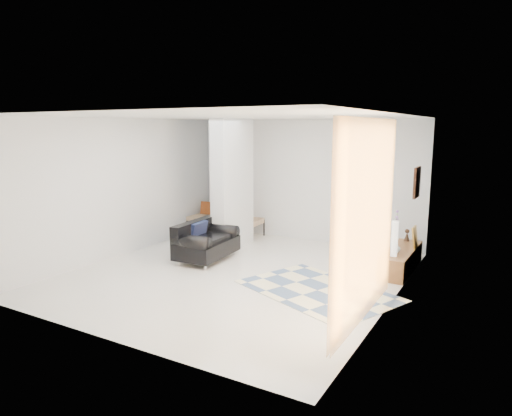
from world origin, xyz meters
The scene contains 17 objects.
floor centered at (0.00, 0.00, 0.00)m, with size 6.00×6.00×0.00m, color silver.
ceiling centered at (0.00, 0.00, 2.80)m, with size 6.00×6.00×0.00m, color white.
wall_back centered at (0.00, 3.00, 1.40)m, with size 6.00×6.00×0.00m, color silver.
wall_front centered at (0.00, -3.00, 1.40)m, with size 6.00×6.00×0.00m, color silver.
wall_left centered at (-2.75, 0.00, 1.40)m, with size 6.00×6.00×0.00m, color silver.
wall_right centered at (2.75, 0.00, 1.40)m, with size 6.00×6.00×0.00m, color silver.
partition_column centered at (-1.10, 1.60, 1.40)m, with size 0.35×1.20×2.80m, color silver.
hallway_door centered at (-2.10, 2.96, 1.02)m, with size 0.85×0.06×2.04m, color white.
curtain centered at (2.67, -1.15, 1.45)m, with size 2.55×2.55×0.00m, color #FAA641.
wall_art centered at (2.72, 1.70, 1.65)m, with size 0.04×0.45×0.55m, color #34190E.
media_console centered at (2.52, 1.70, 0.21)m, with size 0.45×1.70×0.80m.
loveseat centered at (-1.06, 0.47, 0.36)m, with size 0.89×1.43×0.76m.
daybed centered at (-1.93, 2.47, 0.41)m, with size 1.88×0.86×0.77m.
area_rug centered at (1.60, -0.10, 0.01)m, with size 2.42×1.61×0.01m, color beige.
cylinder_lamp centered at (2.50, 1.17, 0.71)m, with size 0.11×0.11×0.62m, color white.
bronze_figurine centered at (2.47, 2.39, 0.52)m, with size 0.12×0.12×0.24m, color #342217, non-canonical shape.
vase centered at (2.47, 1.40, 0.49)m, with size 0.18×0.18×0.19m, color silver.
Camera 1 is at (4.22, -6.70, 2.60)m, focal length 32.00 mm.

